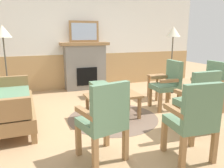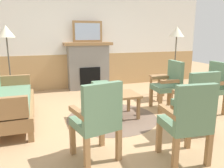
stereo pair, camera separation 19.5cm
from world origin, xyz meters
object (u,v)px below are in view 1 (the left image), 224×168
armchair_front_left (194,118)px  side_table (159,80)px  coffee_table (113,98)px  couch (8,102)px  floor_lamp_by_couch (3,36)px  floor_lamp_by_chairs (173,36)px  book_on_table (109,93)px  fireplace (85,65)px  armchair_corner_left (198,99)px  footstool (99,85)px  framed_picture (84,32)px  armchair_near_fireplace (168,83)px  armchair_front_center (104,118)px  armchair_by_window_left (210,84)px

armchair_front_left → side_table: (1.13, 2.41, -0.10)m
coffee_table → armchair_front_left: 1.67m
couch → floor_lamp_by_couch: 1.63m
floor_lamp_by_chairs → coffee_table: bearing=-151.3°
couch → coffee_table: (1.74, -0.36, -0.01)m
coffee_table → book_on_table: bearing=122.7°
armchair_front_left → floor_lamp_by_chairs: bearing=58.2°
fireplace → armchair_corner_left: (0.85, -3.39, -0.11)m
couch → footstool: bearing=28.8°
footstool → armchair_front_left: (0.15, -3.06, 0.25)m
floor_lamp_by_chairs → couch: bearing=-168.5°
framed_picture → couch: size_ratio=0.44×
footstool → armchair_near_fireplace: 1.70m
armchair_near_fireplace → armchair_front_center: (-1.86, -1.35, 0.00)m
floor_lamp_by_couch → floor_lamp_by_chairs: (3.87, -0.46, 0.00)m
floor_lamp_by_chairs → armchair_near_fireplace: bearing=-128.9°
coffee_table → armchair_corner_left: size_ratio=0.98×
fireplace → armchair_by_window_left: (1.81, -2.68, -0.11)m
floor_lamp_by_couch → armchair_by_window_left: bearing=-27.4°
armchair_front_left → floor_lamp_by_couch: (-2.15, 3.23, 0.91)m
footstool → floor_lamp_by_couch: size_ratio=0.24×
coffee_table → armchair_near_fireplace: (1.24, 0.11, 0.15)m
footstool → side_table: side_table is taller
book_on_table → armchair_near_fireplace: 1.29m
floor_lamp_by_chairs → armchair_front_left: bearing=-121.8°
framed_picture → floor_lamp_by_chairs: 2.30m
coffee_table → armchair_corner_left: bearing=-47.1°
armchair_front_center → floor_lamp_by_chairs: (2.69, 2.38, 0.91)m
couch → floor_lamp_by_couch: (-0.05, 1.24, 1.05)m
armchair_corner_left → side_table: (0.53, 1.83, -0.10)m
armchair_by_window_left → side_table: armchair_by_window_left is taller
coffee_table → book_on_table: 0.11m
coffee_table → book_on_table: book_on_table is taller
framed_picture → armchair_corner_left: 3.64m
coffee_table → side_table: side_table is taller
floor_lamp_by_couch → framed_picture: bearing=21.4°
armchair_by_window_left → floor_lamp_by_couch: floor_lamp_by_couch is taller
fireplace → framed_picture: size_ratio=1.62×
floor_lamp_by_couch → floor_lamp_by_chairs: bearing=-6.8°
couch → book_on_table: couch is taller
armchair_by_window_left → armchair_corner_left: bearing=-143.4°
couch → floor_lamp_by_chairs: 4.03m
coffee_table → armchair_near_fireplace: size_ratio=0.98×
fireplace → couch: 2.74m
framed_picture → armchair_front_left: size_ratio=0.82×
book_on_table → armchair_near_fireplace: size_ratio=0.22×
side_table → floor_lamp_by_chairs: floor_lamp_by_chairs is taller
book_on_table → footstool: 1.40m
couch → side_table: size_ratio=3.27×
armchair_corner_left → floor_lamp_by_couch: 3.93m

